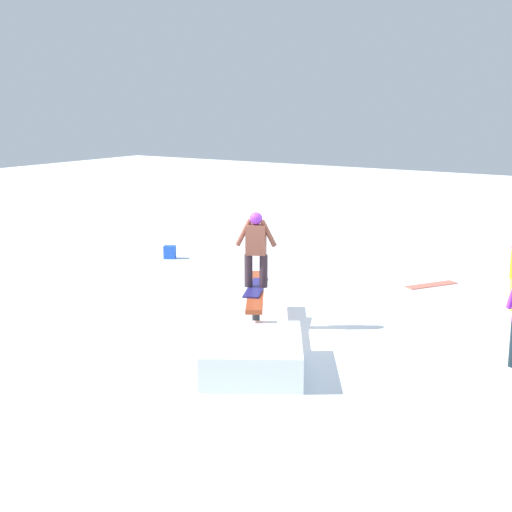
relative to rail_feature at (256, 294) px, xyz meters
name	(u,v)px	position (x,y,z in m)	size (l,w,h in m)	color
ground_plane	(256,328)	(0.00, 0.00, -0.65)	(60.00, 60.00, 0.00)	white
rail_feature	(256,294)	(0.00, 0.00, 0.00)	(2.47, 1.65, 0.75)	black
snow_kicker_ramp	(252,355)	(-1.79, -1.09, -0.38)	(1.80, 1.50, 0.52)	white
main_rider_on_rail	(256,251)	(0.00, 0.00, 0.81)	(1.33, 0.81, 1.39)	navy
loose_snowboard_coral	(431,285)	(4.71, -1.65, -0.63)	(1.29, 0.28, 0.02)	#E4705C
backpack_on_snow	(170,252)	(3.69, 5.08, -0.48)	(0.30, 0.22, 0.34)	blue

